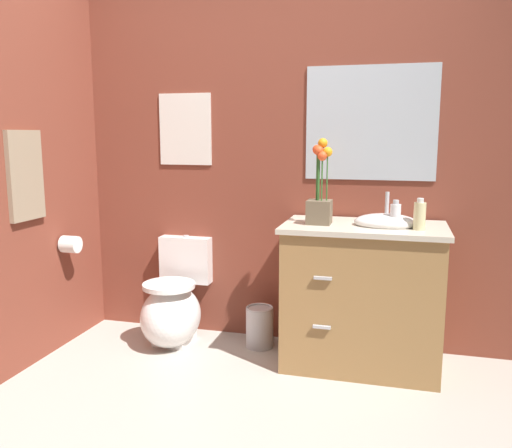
% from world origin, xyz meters
% --- Properties ---
extents(wall_back, '(4.06, 0.05, 2.50)m').
position_xyz_m(wall_back, '(0.20, 1.45, 1.25)').
color(wall_back, brown).
rests_on(wall_back, ground_plane).
extents(toilet, '(0.38, 0.59, 0.69)m').
position_xyz_m(toilet, '(-0.61, 1.15, 0.24)').
color(toilet, white).
rests_on(toilet, ground_plane).
extents(vanity_cabinet, '(0.94, 0.56, 1.04)m').
position_xyz_m(vanity_cabinet, '(0.62, 1.13, 0.44)').
color(vanity_cabinet, '#9E7242').
rests_on(vanity_cabinet, ground_plane).
extents(flower_vase, '(0.14, 0.14, 0.50)m').
position_xyz_m(flower_vase, '(0.36, 1.09, 1.03)').
color(flower_vase, brown).
rests_on(flower_vase, vanity_cabinet).
extents(soap_bottle, '(0.06, 0.06, 0.16)m').
position_xyz_m(soap_bottle, '(0.79, 1.08, 0.93)').
color(soap_bottle, white).
rests_on(soap_bottle, vanity_cabinet).
extents(lotion_bottle, '(0.07, 0.07, 0.18)m').
position_xyz_m(lotion_bottle, '(0.92, 1.04, 0.94)').
color(lotion_bottle, beige).
rests_on(lotion_bottle, vanity_cabinet).
extents(trash_bin, '(0.18, 0.18, 0.27)m').
position_xyz_m(trash_bin, '(-0.04, 1.23, 0.14)').
color(trash_bin, '#B7B7BC').
rests_on(trash_bin, ground_plane).
extents(wall_poster, '(0.37, 0.01, 0.48)m').
position_xyz_m(wall_poster, '(-0.61, 1.42, 1.42)').
color(wall_poster, silver).
extents(wall_mirror, '(0.80, 0.01, 0.70)m').
position_xyz_m(wall_mirror, '(0.62, 1.42, 1.45)').
color(wall_mirror, '#B2BCC6').
extents(hanging_towel, '(0.03, 0.28, 0.52)m').
position_xyz_m(hanging_towel, '(-1.29, 0.64, 1.15)').
color(hanging_towel, gray).
extents(toilet_paper_roll, '(0.11, 0.11, 0.11)m').
position_xyz_m(toilet_paper_roll, '(-1.23, 0.96, 0.68)').
color(toilet_paper_roll, white).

